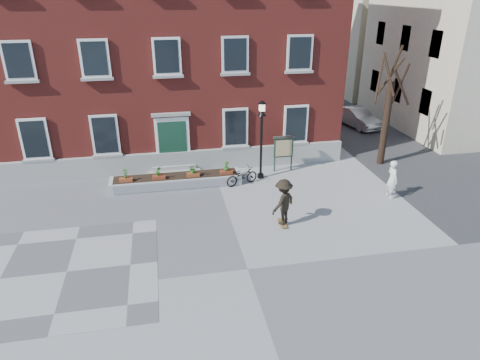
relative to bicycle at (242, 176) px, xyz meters
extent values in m
plane|color=gray|center=(-1.11, -6.75, -0.44)|extent=(100.00, 100.00, 0.00)
cube|color=#535355|center=(-7.11, -5.75, -0.43)|extent=(6.00, 6.00, 0.01)
imported|color=black|center=(0.00, 0.00, 0.00)|extent=(1.77, 1.11, 0.88)
imported|color=#B8BABD|center=(9.51, 7.82, 0.19)|extent=(2.16, 4.03, 1.26)
imported|color=white|center=(6.32, -2.65, 0.46)|extent=(0.45, 0.67, 1.79)
cube|color=maroon|center=(-3.11, 7.25, 5.56)|extent=(18.00, 10.00, 12.00)
cube|color=#A0A09A|center=(-3.11, 2.13, 0.11)|extent=(18.00, 0.24, 1.10)
cube|color=#979792|center=(-3.11, 2.00, -0.34)|extent=(2.60, 0.80, 0.20)
cube|color=#A5A5A0|center=(-3.11, 2.15, -0.14)|extent=(2.20, 0.50, 0.20)
cube|color=white|center=(-3.11, 2.17, 1.21)|extent=(1.70, 0.12, 2.50)
cube|color=#143826|center=(-3.11, 2.12, 1.11)|extent=(1.40, 0.06, 2.30)
cube|color=#979792|center=(-3.11, 2.13, 2.61)|extent=(1.90, 0.25, 0.15)
cube|color=white|center=(-9.51, 2.15, 1.76)|extent=(1.30, 0.10, 2.00)
cube|color=black|center=(-9.51, 2.10, 1.76)|extent=(1.08, 0.04, 1.78)
cube|color=#969591|center=(-9.51, 2.09, 0.70)|extent=(1.44, 0.20, 0.12)
cube|color=white|center=(-9.51, 2.15, 5.36)|extent=(1.30, 0.10, 1.70)
cube|color=black|center=(-9.51, 2.10, 5.36)|extent=(1.08, 0.04, 1.48)
cube|color=gray|center=(-9.51, 2.09, 4.45)|extent=(1.44, 0.20, 0.12)
cube|color=white|center=(-6.31, 2.15, 1.76)|extent=(1.30, 0.10, 2.00)
cube|color=black|center=(-6.31, 2.10, 1.76)|extent=(1.08, 0.04, 1.78)
cube|color=#9A9A95|center=(-6.31, 2.09, 0.70)|extent=(1.44, 0.20, 0.12)
cube|color=white|center=(-6.31, 2.15, 5.36)|extent=(1.30, 0.10, 1.70)
cube|color=black|center=(-6.31, 2.10, 5.36)|extent=(1.08, 0.04, 1.48)
cube|color=gray|center=(-6.31, 2.09, 4.45)|extent=(1.44, 0.20, 0.12)
cube|color=white|center=(-3.11, 2.15, 5.36)|extent=(1.30, 0.10, 1.70)
cube|color=black|center=(-3.11, 2.10, 5.36)|extent=(1.08, 0.04, 1.48)
cube|color=#969691|center=(-3.11, 2.09, 4.45)|extent=(1.44, 0.20, 0.12)
cube|color=white|center=(0.09, 2.15, 1.76)|extent=(1.30, 0.10, 2.00)
cube|color=black|center=(0.09, 2.10, 1.76)|extent=(1.08, 0.04, 1.78)
cube|color=#999994|center=(0.09, 2.09, 0.70)|extent=(1.44, 0.20, 0.12)
cube|color=silver|center=(0.09, 2.15, 5.36)|extent=(1.30, 0.10, 1.70)
cube|color=black|center=(0.09, 2.10, 5.36)|extent=(1.08, 0.04, 1.48)
cube|color=gray|center=(0.09, 2.09, 4.45)|extent=(1.44, 0.20, 0.12)
cube|color=white|center=(3.29, 2.15, 1.76)|extent=(1.30, 0.10, 2.00)
cube|color=black|center=(3.29, 2.10, 1.76)|extent=(1.08, 0.04, 1.78)
cube|color=#9F9F9A|center=(3.29, 2.09, 0.70)|extent=(1.44, 0.20, 0.12)
cube|color=silver|center=(3.29, 2.15, 5.36)|extent=(1.30, 0.10, 1.70)
cube|color=black|center=(3.29, 2.10, 5.36)|extent=(1.08, 0.04, 1.48)
cube|color=gray|center=(3.29, 2.09, 4.45)|extent=(1.44, 0.20, 0.12)
cube|color=beige|center=(-3.11, 0.45, -0.19)|extent=(6.20, 1.10, 0.50)
cube|color=silver|center=(-3.11, -0.11, -0.19)|extent=(5.80, 0.02, 0.40)
cube|color=black|center=(-3.11, 0.45, 0.06)|extent=(5.80, 0.90, 0.06)
cube|color=brown|center=(-5.41, 0.20, 0.16)|extent=(0.60, 0.25, 0.20)
imported|color=#2A6A20|center=(-5.41, 0.20, 0.49)|extent=(0.24, 0.24, 0.45)
cube|color=maroon|center=(-3.91, 0.20, 0.16)|extent=(0.60, 0.25, 0.20)
imported|color=#336E21|center=(-3.91, 0.20, 0.49)|extent=(0.25, 0.25, 0.45)
cube|color=brown|center=(-2.31, 0.20, 0.16)|extent=(0.60, 0.25, 0.20)
imported|color=#356E21|center=(-2.31, 0.20, 0.49)|extent=(0.40, 0.40, 0.45)
cube|color=maroon|center=(-0.71, 0.20, 0.16)|extent=(0.60, 0.25, 0.20)
imported|color=#2B631D|center=(-0.71, 0.20, 0.49)|extent=(0.25, 0.25, 0.45)
cylinder|color=black|center=(7.89, 1.25, 1.76)|extent=(0.36, 0.36, 4.40)
cylinder|color=#302115|center=(8.39, 1.25, 3.85)|extent=(0.12, 1.12, 2.23)
cylinder|color=#302315|center=(8.06, 1.78, 4.11)|extent=(1.18, 0.49, 1.97)
cylinder|color=#321F16|center=(7.39, 1.61, 4.11)|extent=(0.88, 1.14, 2.35)
cylinder|color=black|center=(7.58, 1.03, 4.29)|extent=(0.60, 0.77, 1.90)
cylinder|color=#301E15|center=(8.09, 0.63, 3.80)|extent=(1.39, 0.55, 1.95)
cylinder|color=black|center=(8.04, 1.39, 4.93)|extent=(0.43, 0.48, 1.58)
cube|color=#3A3A3D|center=(10.89, 11.25, -0.43)|extent=(8.00, 36.00, 0.01)
cube|color=beige|center=(16.89, 7.25, 6.56)|extent=(10.00, 11.00, 14.00)
cube|color=beige|center=(16.89, 19.25, 6.06)|extent=(10.00, 11.00, 13.00)
cube|color=black|center=(11.93, 4.05, 2.06)|extent=(0.08, 1.00, 1.50)
cube|color=black|center=(11.93, 7.25, 2.06)|extent=(0.08, 1.00, 1.50)
cube|color=black|center=(11.93, 10.45, 2.06)|extent=(0.08, 1.00, 1.50)
cube|color=black|center=(11.93, 4.05, 5.36)|extent=(0.08, 1.00, 1.50)
cube|color=black|center=(11.93, 7.25, 5.36)|extent=(0.08, 1.00, 1.50)
cube|color=black|center=(11.93, 10.45, 5.36)|extent=(0.08, 1.00, 1.50)
cylinder|color=black|center=(1.07, 0.60, -0.34)|extent=(0.32, 0.32, 0.20)
cylinder|color=black|center=(1.07, 0.60, 1.16)|extent=(0.12, 0.12, 3.20)
cone|color=black|center=(1.07, 0.60, 2.91)|extent=(0.40, 0.40, 0.30)
cube|color=beige|center=(1.07, 0.60, 3.16)|extent=(0.24, 0.24, 0.34)
cone|color=black|center=(1.07, 0.60, 3.41)|extent=(0.40, 0.40, 0.16)
cylinder|color=#1B3727|center=(1.97, 1.30, 0.46)|extent=(0.08, 0.08, 1.80)
cylinder|color=#172F23|center=(2.87, 1.30, 0.46)|extent=(0.08, 0.08, 1.80)
cube|color=#18301F|center=(2.42, 1.30, 0.81)|extent=(1.00, 0.10, 1.00)
cube|color=#CDBF84|center=(2.42, 1.24, 0.81)|extent=(0.85, 0.02, 0.85)
cube|color=#3B3533|center=(2.42, 1.30, 1.38)|extent=(1.10, 0.16, 0.10)
cube|color=brown|center=(0.87, -4.08, -0.38)|extent=(0.22, 0.78, 0.03)
cylinder|color=black|center=(0.78, -4.36, -0.41)|extent=(0.03, 0.05, 0.05)
cylinder|color=black|center=(0.96, -4.36, -0.41)|extent=(0.03, 0.05, 0.05)
cylinder|color=black|center=(0.78, -3.80, -0.41)|extent=(0.03, 0.05, 0.05)
cylinder|color=black|center=(0.96, -3.80, -0.41)|extent=(0.03, 0.05, 0.05)
imported|color=black|center=(0.87, -4.08, 0.58)|extent=(1.40, 1.30, 1.89)
camera|label=1|loc=(-3.62, -18.42, 8.27)|focal=32.00mm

